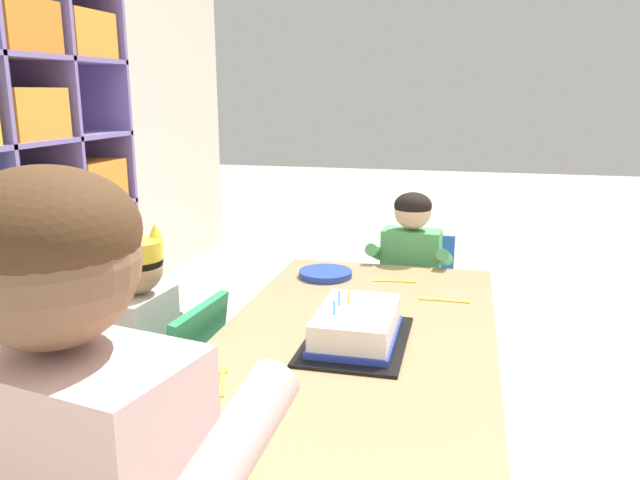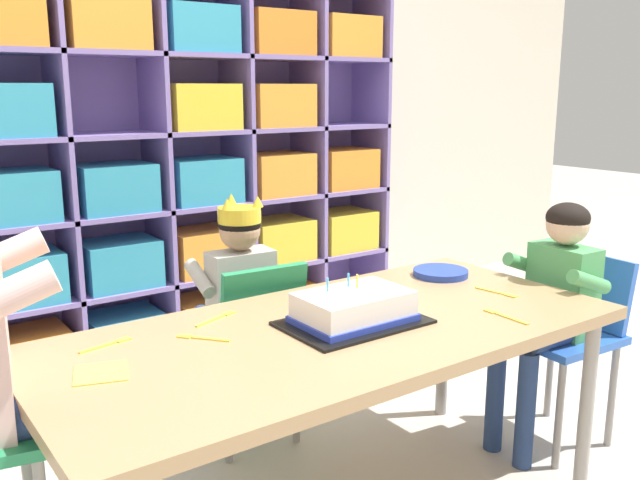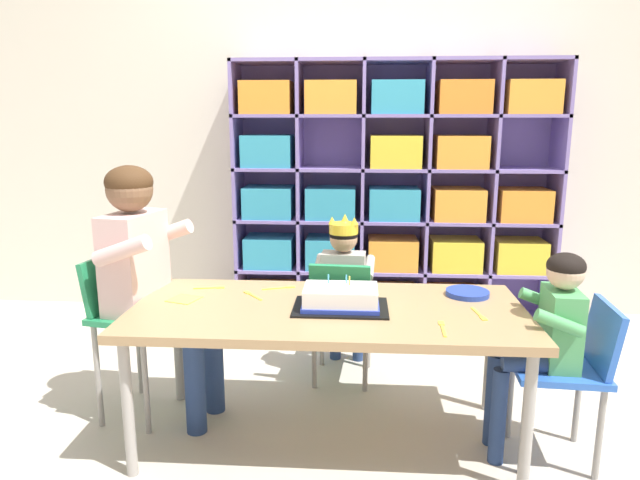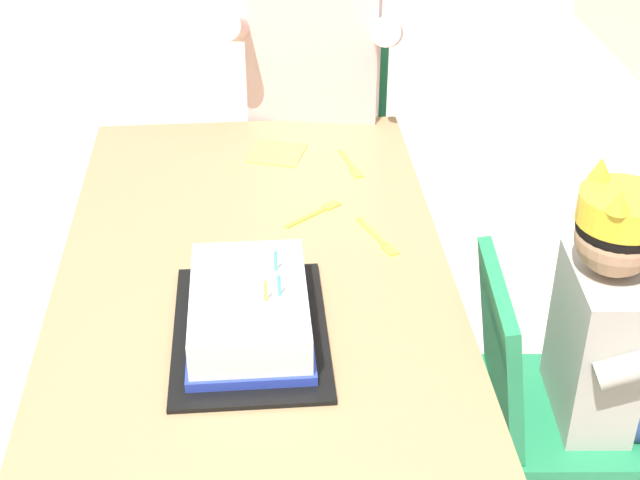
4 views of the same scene
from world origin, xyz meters
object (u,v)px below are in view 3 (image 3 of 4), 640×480
at_px(adult_helper_seated, 148,264).
at_px(fork_by_napkin, 443,328).
at_px(activity_table, 328,318).
at_px(fork_at_table_front_edge, 479,315).
at_px(classroom_chair_guest_side, 571,365).
at_px(birthday_cake_on_tray, 341,299).
at_px(child_with_crown, 344,277).
at_px(fork_near_cake_tray, 252,295).
at_px(classroom_chair_adult_side, 129,311).
at_px(paper_plate_stack, 467,293).
at_px(fork_scattered_mid_table, 211,288).
at_px(guest_at_table_side, 546,330).
at_px(classroom_chair_blue, 342,311).
at_px(fork_beside_plate_stack, 281,288).

height_order(adult_helper_seated, fork_by_napkin, adult_helper_seated).
height_order(activity_table, fork_at_table_front_edge, fork_at_table_front_edge).
xyz_separation_m(classroom_chair_guest_side, birthday_cake_on_tray, (-0.86, 0.06, 0.22)).
distance_m(child_with_crown, adult_helper_seated, 0.95).
distance_m(classroom_chair_guest_side, fork_near_cake_tray, 1.26).
distance_m(child_with_crown, classroom_chair_adult_side, 1.02).
xyz_separation_m(paper_plate_stack, fork_at_table_front_edge, (-0.00, -0.24, -0.01)).
bearing_deg(fork_at_table_front_edge, activity_table, 75.63).
bearing_deg(child_with_crown, fork_scattered_mid_table, 39.79).
bearing_deg(guest_at_table_side, classroom_chair_adult_side, -94.38).
bearing_deg(classroom_chair_blue, fork_at_table_front_edge, 137.75).
distance_m(guest_at_table_side, birthday_cake_on_tray, 0.77).
xyz_separation_m(fork_at_table_front_edge, fork_near_cake_tray, (-0.89, 0.18, 0.00)).
distance_m(activity_table, classroom_chair_guest_side, 0.92).
distance_m(classroom_chair_adult_side, birthday_cake_on_tray, 0.94).
bearing_deg(fork_beside_plate_stack, birthday_cake_on_tray, 116.82).
bearing_deg(classroom_chair_blue, birthday_cake_on_tray, 95.44).
bearing_deg(fork_scattered_mid_table, activity_table, 145.67).
distance_m(classroom_chair_blue, fork_by_napkin, 0.82).
relative_size(classroom_chair_adult_side, fork_beside_plate_stack, 5.06).
relative_size(fork_by_napkin, fork_near_cake_tray, 1.26).
distance_m(child_with_crown, fork_beside_plate_stack, 0.47).
bearing_deg(classroom_chair_guest_side, birthday_cake_on_tray, -90.53).
bearing_deg(fork_near_cake_tray, guest_at_table_side, 41.70).
relative_size(paper_plate_stack, fork_near_cake_tray, 1.51).
distance_m(activity_table, fork_beside_plate_stack, 0.32).
relative_size(activity_table, fork_near_cake_tray, 13.03).
bearing_deg(fork_beside_plate_stack, child_with_crown, -145.30).
distance_m(classroom_chair_blue, fork_scattered_mid_table, 0.66).
relative_size(classroom_chair_guest_side, guest_at_table_side, 0.77).
distance_m(guest_at_table_side, paper_plate_stack, 0.36).
bearing_deg(adult_helper_seated, activity_table, -90.04).
xyz_separation_m(classroom_chair_blue, fork_by_napkin, (0.37, -0.70, 0.19)).
bearing_deg(fork_near_cake_tray, fork_by_napkin, 27.50).
relative_size(fork_near_cake_tray, fork_scattered_mid_table, 0.88).
bearing_deg(adult_helper_seated, classroom_chair_guest_side, -86.50).
bearing_deg(activity_table, fork_by_napkin, -25.58).
bearing_deg(fork_beside_plate_stack, classroom_chair_adult_side, -15.06).
bearing_deg(fork_near_cake_tray, classroom_chair_adult_side, -133.38).
height_order(guest_at_table_side, fork_near_cake_tray, guest_at_table_side).
height_order(classroom_chair_guest_side, fork_near_cake_tray, classroom_chair_guest_side).
xyz_separation_m(classroom_chair_blue, guest_at_table_side, (0.77, -0.57, 0.15)).
bearing_deg(paper_plate_stack, fork_beside_plate_stack, 176.65).
bearing_deg(fork_at_table_front_edge, classroom_chair_blue, 34.27).
relative_size(classroom_chair_blue, child_with_crown, 0.76).
xyz_separation_m(activity_table, fork_by_napkin, (0.41, -0.20, 0.04)).
distance_m(adult_helper_seated, guest_at_table_side, 1.59).
height_order(paper_plate_stack, fork_beside_plate_stack, paper_plate_stack).
bearing_deg(fork_scattered_mid_table, guest_at_table_side, 156.36).
height_order(classroom_chair_blue, adult_helper_seated, adult_helper_seated).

